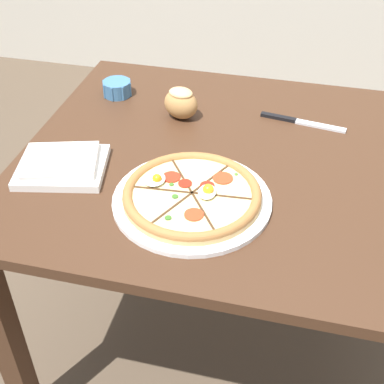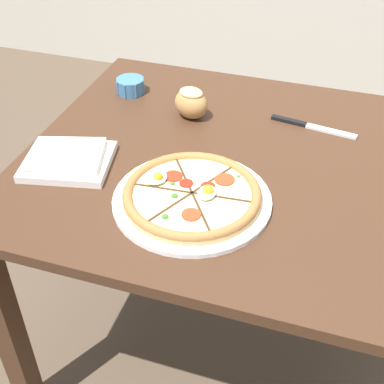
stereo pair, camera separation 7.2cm
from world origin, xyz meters
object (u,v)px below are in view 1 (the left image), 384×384
pizza (192,196)px  napkin_folded (62,165)px  bread_piece_near (181,103)px  ramekin_bowl (117,88)px  knife_main (301,122)px  dining_table (234,190)px

pizza → napkin_folded: bearing=172.5°
pizza → bread_piece_near: size_ratio=3.13×
pizza → napkin_folded: (-0.34, 0.05, -0.00)m
ramekin_bowl → napkin_folded: size_ratio=0.37×
ramekin_bowl → knife_main: ramekin_bowl is taller
napkin_folded → bread_piece_near: 0.39m
dining_table → pizza: pizza is taller
ramekin_bowl → bread_piece_near: bearing=-20.5°
dining_table → knife_main: 0.28m
pizza → ramekin_bowl: 0.57m
ramekin_bowl → knife_main: bearing=-3.7°
dining_table → bread_piece_near: size_ratio=9.42×
pizza → napkin_folded: 0.35m
dining_table → bread_piece_near: bread_piece_near is taller
dining_table → napkin_folded: size_ratio=4.51×
napkin_folded → bread_piece_near: bread_piece_near is taller
pizza → bread_piece_near: bread_piece_near is taller
dining_table → knife_main: bearing=55.2°
pizza → knife_main: pizza is taller
ramekin_bowl → bread_piece_near: size_ratio=0.77×
dining_table → napkin_folded: 0.45m
pizza → bread_piece_near: (-0.12, 0.37, 0.03)m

